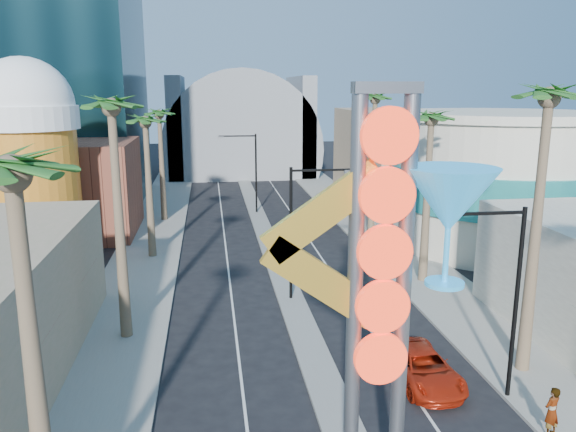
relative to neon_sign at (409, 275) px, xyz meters
The scene contains 22 objects.
sidewalk_west 34.43m from the neon_sign, 107.85° to the left, with size 5.00×100.00×0.15m, color gray.
sidewalk_east 33.97m from the neon_sign, 74.84° to the left, with size 5.00×100.00×0.15m, color gray.
median 35.79m from the neon_sign, 91.33° to the left, with size 1.60×84.00×0.15m, color gray.
brick_filler_west 39.01m from the neon_sign, 115.64° to the left, with size 10.00×10.00×8.00m, color brown.
filler_east 47.58m from the neon_sign, 71.37° to the left, with size 10.00×20.00×10.00m, color tan.
beer_mug 32.39m from the neon_sign, 123.38° to the left, with size 7.00×7.00×14.50m.
turquoise_building 32.10m from the neon_sign, 57.56° to the left, with size 16.60×16.60×10.60m.
canopy 69.11m from the neon_sign, 90.68° to the left, with size 22.00×16.00×22.00m.
neon_sign is the anchor object (origin of this frame).
streetlight_0 17.21m from the neon_sign, 90.90° to the left, with size 3.79×0.25×8.00m.
streetlight_1 41.13m from the neon_sign, 91.90° to the left, with size 3.79×0.25×8.00m.
streetlight_2 8.15m from the neon_sign, 40.46° to the left, with size 3.45×0.25×8.00m.
palm_0 10.21m from the neon_sign, behind, with size 2.40×2.40×11.70m.
palm_1 16.70m from the neon_sign, 126.98° to the left, with size 2.40×2.40×12.70m.
palm_2 28.85m from the neon_sign, 109.95° to the left, with size 2.40×2.40×11.20m.
palm_3 40.31m from the neon_sign, 104.11° to the left, with size 2.40×2.40×11.20m.
palm_5 11.50m from the neon_sign, 40.70° to the left, with size 2.40×2.40×13.20m.
palm_6 20.89m from the neon_sign, 66.74° to the left, with size 2.40×2.40×11.70m.
palm_7 32.29m from the neon_sign, 75.23° to the left, with size 2.40×2.40×12.70m.
red_pickup 10.02m from the neon_sign, 63.42° to the left, with size 2.34×5.07×1.41m, color #B6240E.
pedestrian_a 9.27m from the neon_sign, 19.45° to the left, with size 0.68×0.45×1.87m, color gray.
pedestrian_b 22.83m from the neon_sign, 72.07° to the left, with size 0.76×0.60×1.57m, color gray.
Camera 1 is at (-4.58, -11.26, 12.39)m, focal length 35.00 mm.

